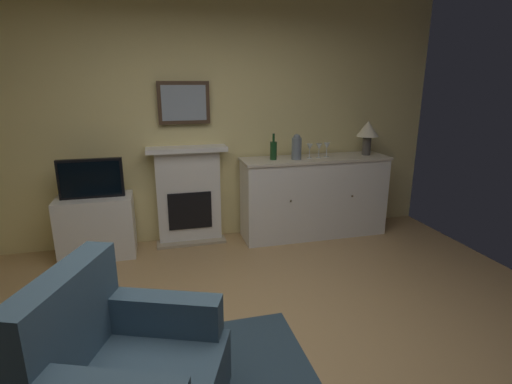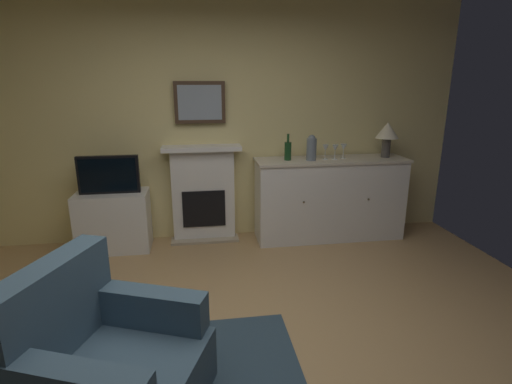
# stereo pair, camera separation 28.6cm
# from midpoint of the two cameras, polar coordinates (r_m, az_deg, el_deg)

# --- Properties ---
(ground_plane) EXTENTS (5.67, 4.72, 0.10)m
(ground_plane) POSITION_cam_midpoint_polar(r_m,az_deg,el_deg) (2.81, 0.45, -24.79)
(ground_plane) COLOR tan
(ground_plane) RESTS_ON ground
(wall_rear) EXTENTS (5.67, 0.06, 2.86)m
(wall_rear) POSITION_cam_midpoint_polar(r_m,az_deg,el_deg) (4.46, -4.36, 11.24)
(wall_rear) COLOR #EAD68C
(wall_rear) RESTS_ON ground_plane
(fireplace_unit) EXTENTS (0.87, 0.30, 1.10)m
(fireplace_unit) POSITION_cam_midpoint_polar(r_m,az_deg,el_deg) (4.49, -5.90, -0.22)
(fireplace_unit) COLOR white
(fireplace_unit) RESTS_ON ground_plane
(framed_picture) EXTENTS (0.55, 0.04, 0.45)m
(framed_picture) POSITION_cam_midpoint_polar(r_m,az_deg,el_deg) (4.36, -6.31, 12.85)
(framed_picture) COLOR #473323
(sideboard_cabinet) EXTENTS (1.72, 0.49, 0.94)m
(sideboard_cabinet) POSITION_cam_midpoint_polar(r_m,az_deg,el_deg) (4.63, 12.41, -0.97)
(sideboard_cabinet) COLOR white
(sideboard_cabinet) RESTS_ON ground_plane
(table_lamp) EXTENTS (0.26, 0.26, 0.40)m
(table_lamp) POSITION_cam_midpoint_polar(r_m,az_deg,el_deg) (4.75, 20.29, 8.09)
(table_lamp) COLOR #4C4742
(table_lamp) RESTS_ON sideboard_cabinet
(wine_bottle) EXTENTS (0.08, 0.08, 0.29)m
(wine_bottle) POSITION_cam_midpoint_polar(r_m,az_deg,el_deg) (4.34, 6.57, 6.02)
(wine_bottle) COLOR #193F1E
(wine_bottle) RESTS_ON sideboard_cabinet
(wine_glass_left) EXTENTS (0.07, 0.07, 0.16)m
(wine_glass_left) POSITION_cam_midpoint_polar(r_m,az_deg,el_deg) (4.45, 11.93, 6.21)
(wine_glass_left) COLOR silver
(wine_glass_left) RESTS_ON sideboard_cabinet
(wine_glass_center) EXTENTS (0.07, 0.07, 0.16)m
(wine_glass_center) POSITION_cam_midpoint_polar(r_m,az_deg,el_deg) (4.48, 13.30, 6.19)
(wine_glass_center) COLOR silver
(wine_glass_center) RESTS_ON sideboard_cabinet
(wine_glass_right) EXTENTS (0.07, 0.07, 0.16)m
(wine_glass_right) POSITION_cam_midpoint_polar(r_m,az_deg,el_deg) (4.56, 14.44, 6.26)
(wine_glass_right) COLOR silver
(wine_glass_right) RESTS_ON sideboard_cabinet
(vase_decorative) EXTENTS (0.11, 0.11, 0.28)m
(vase_decorative) POSITION_cam_midpoint_polar(r_m,az_deg,el_deg) (4.37, 9.98, 6.36)
(vase_decorative) COLOR slate
(vase_decorative) RESTS_ON sideboard_cabinet
(tv_cabinet) EXTENTS (0.75, 0.42, 0.65)m
(tv_cabinet) POSITION_cam_midpoint_polar(r_m,az_deg,el_deg) (4.46, -18.32, -4.09)
(tv_cabinet) COLOR white
(tv_cabinet) RESTS_ON ground_plane
(tv_set) EXTENTS (0.62, 0.07, 0.40)m
(tv_set) POSITION_cam_midpoint_polar(r_m,az_deg,el_deg) (4.30, -18.97, 2.38)
(tv_set) COLOR black
(tv_set) RESTS_ON tv_cabinet
(armchair) EXTENTS (1.03, 1.01, 0.92)m
(armchair) POSITION_cam_midpoint_polar(r_m,az_deg,el_deg) (2.27, -17.48, -23.03)
(armchair) COLOR #3F596B
(armchair) RESTS_ON ground_plane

